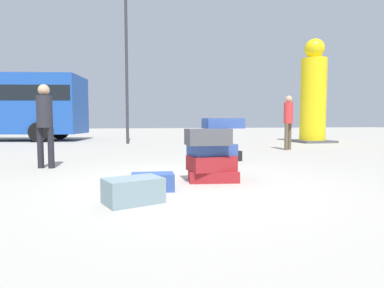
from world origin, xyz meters
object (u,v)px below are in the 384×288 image
suitcase_cream_upright_blue (219,151)px  yellow_dummy_statue (313,97)px  suitcase_slate_right_side (133,190)px  suitcase_tower (212,152)px  person_tourist_with_camera (288,118)px  person_bearded_onlooker (45,118)px  lamp_post (126,39)px  suitcase_black_foreground_far (225,156)px  suitcase_navy_behind_tower (153,182)px

suitcase_cream_upright_blue → yellow_dummy_statue: yellow_dummy_statue is taller
suitcase_slate_right_side → suitcase_tower: bearing=20.3°
suitcase_slate_right_side → yellow_dummy_statue: 12.51m
suitcase_cream_upright_blue → suitcase_slate_right_side: 2.58m
yellow_dummy_statue → suitcase_tower: bearing=-131.1°
person_tourist_with_camera → person_bearded_onlooker: bearing=-11.8°
yellow_dummy_statue → lamp_post: bearing=174.1°
suitcase_tower → suitcase_black_foreground_far: suitcase_tower is taller
suitcase_slate_right_side → person_bearded_onlooker: size_ratio=0.38×
lamp_post → suitcase_slate_right_side: bearing=-90.7°
suitcase_black_foreground_far → lamp_post: lamp_post is taller
person_bearded_onlooker → lamp_post: size_ratio=0.25×
yellow_dummy_statue → lamp_post: size_ratio=0.68×
person_bearded_onlooker → suitcase_tower: bearing=-18.8°
suitcase_cream_upright_blue → yellow_dummy_statue: 9.94m
person_tourist_with_camera → suitcase_tower: bearing=16.8°
suitcase_cream_upright_blue → suitcase_navy_behind_tower: size_ratio=1.36×
suitcase_cream_upright_blue → yellow_dummy_statue: bearing=30.8°
suitcase_navy_behind_tower → person_tourist_with_camera: (4.97, 5.26, 0.95)m
suitcase_navy_behind_tower → person_bearded_onlooker: (-1.90, 2.55, 0.88)m
suitcase_black_foreground_far → yellow_dummy_statue: 8.50m
suitcase_black_foreground_far → suitcase_cream_upright_blue: suitcase_cream_upright_blue is taller
suitcase_tower → suitcase_cream_upright_blue: size_ratio=1.27×
suitcase_black_foreground_far → suitcase_cream_upright_blue: (-0.63, -1.53, 0.27)m
suitcase_tower → suitcase_navy_behind_tower: (-0.99, -0.48, -0.34)m
person_bearded_onlooker → lamp_post: (1.74, 6.83, 3.34)m
suitcase_black_foreground_far → lamp_post: 8.05m
suitcase_black_foreground_far → person_bearded_onlooker: 4.00m
suitcase_tower → person_bearded_onlooker: 3.59m
suitcase_cream_upright_blue → person_tourist_with_camera: (3.60, 3.91, 0.68)m
suitcase_cream_upright_blue → suitcase_navy_behind_tower: bearing=-152.0°
yellow_dummy_statue → suitcase_black_foreground_far: bearing=-136.7°
suitcase_navy_behind_tower → suitcase_slate_right_side: (-0.28, -0.62, 0.03)m
suitcase_navy_behind_tower → suitcase_black_foreground_far: bearing=59.1°
suitcase_tower → suitcase_slate_right_side: suitcase_tower is taller
yellow_dummy_statue → person_bearded_onlooker: bearing=-148.9°
suitcase_tower → suitcase_navy_behind_tower: 1.15m
suitcase_navy_behind_tower → suitcase_tower: bearing=30.0°
suitcase_black_foreground_far → person_bearded_onlooker: (-3.89, -0.32, 0.88)m
suitcase_tower → suitcase_slate_right_side: 1.71m
suitcase_navy_behind_tower → suitcase_slate_right_side: bearing=-110.6°
person_bearded_onlooker → lamp_post: bearing=92.5°
lamp_post → suitcase_cream_upright_blue: bearing=-79.2°
suitcase_cream_upright_blue → suitcase_slate_right_side: (-1.65, -1.97, -0.24)m
suitcase_cream_upright_blue → person_bearded_onlooker: 3.53m
person_bearded_onlooker → suitcase_navy_behind_tower: bearing=-36.5°
suitcase_navy_behind_tower → person_bearded_onlooker: size_ratio=0.34×
suitcase_slate_right_side → yellow_dummy_statue: bearing=27.0°
suitcase_navy_behind_tower → yellow_dummy_statue: bearing=50.7°
person_bearded_onlooker → yellow_dummy_statue: yellow_dummy_statue is taller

